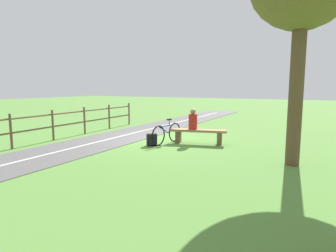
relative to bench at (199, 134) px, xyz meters
The scene contains 7 objects.
ground_plane 1.95m from the bench, ahead, with size 80.00×80.00×0.00m, color #548438.
paved_path 5.12m from the bench, 48.37° to the left, with size 2.47×36.00×0.02m, color #565454.
path_centre_line 5.12m from the bench, 48.37° to the left, with size 0.10×32.00×0.00m, color silver.
bench is the anchor object (origin of this frame).
person_seated 0.52m from the bench, 14.26° to the left, with size 0.38×0.38×0.74m.
bicycle 1.15m from the bench, 27.57° to the left, with size 0.30×1.67×0.89m.
backpack 1.71m from the bench, 40.18° to the left, with size 0.39×0.38×0.42m.
Camera 1 is at (-5.74, 9.76, 2.04)m, focal length 30.88 mm.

